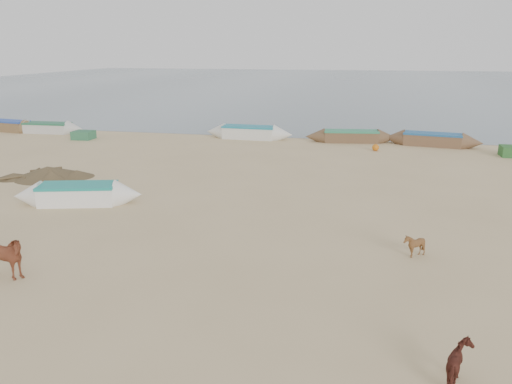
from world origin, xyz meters
TOP-DOWN VIEW (x-y plane):
  - ground at (0.00, 0.00)m, footprint 140.00×140.00m
  - sea at (0.00, 82.00)m, footprint 160.00×160.00m
  - cow_adult at (-5.91, -2.98)m, footprint 1.60×0.80m
  - calf_front at (5.73, 1.18)m, footprint 0.74×0.67m
  - calf_right at (6.07, -5.14)m, footprint 0.84×0.94m
  - near_canoe at (-7.73, 4.03)m, footprint 5.50×2.65m
  - debris_pile at (-11.75, 7.85)m, footprint 4.13×4.13m
  - waterline_canoes at (0.28, 20.97)m, footprint 53.23×3.55m
  - beach_clutter at (3.16, 19.78)m, footprint 42.35×5.15m

SIDE VIEW (x-z plane):
  - ground at x=0.00m, z-range 0.00..0.00m
  - sea at x=0.00m, z-range 0.01..0.01m
  - debris_pile at x=-11.75m, z-range 0.00..0.56m
  - beach_clutter at x=3.16m, z-range -0.02..0.62m
  - calf_front at x=5.73m, z-range 0.00..0.78m
  - calf_right at x=6.07m, z-range 0.00..0.84m
  - waterline_canoes at x=0.28m, z-range -0.04..0.90m
  - near_canoe at x=-7.73m, z-range 0.00..0.86m
  - cow_adult at x=-5.91m, z-range 0.00..1.32m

